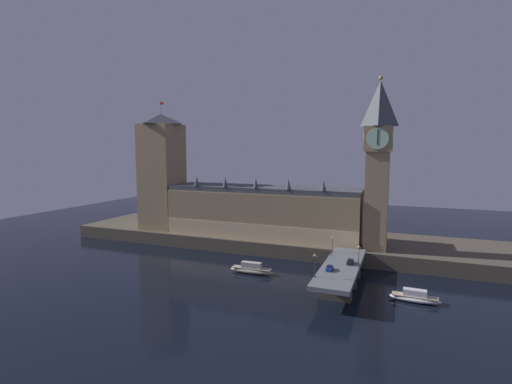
{
  "coord_description": "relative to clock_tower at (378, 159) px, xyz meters",
  "views": [
    {
      "loc": [
        46.68,
        -125.79,
        44.59
      ],
      "look_at": [
        -11.23,
        20.0,
        27.46
      ],
      "focal_mm": 26.0,
      "sensor_mm": 36.0,
      "label": 1
    }
  ],
  "objects": [
    {
      "name": "car_northbound_trail",
      "position": [
        -11.1,
        -37.5,
        -33.52
      ],
      "size": [
        1.92,
        4.23,
        1.55
      ],
      "color": "navy",
      "rests_on": "bridge"
    },
    {
      "name": "ground_plane",
      "position": [
        -37.47,
        -25.79,
        -41.58
      ],
      "size": [
        400.0,
        400.0,
        0.0
      ],
      "primitive_type": "plane",
      "color": "black"
    },
    {
      "name": "victoria_tower",
      "position": [
        -103.92,
        4.57,
        -6.92
      ],
      "size": [
        18.07,
        18.07,
        63.29
      ],
      "color": "#9E845B",
      "rests_on": "embankment"
    },
    {
      "name": "street_lamp_mid",
      "position": [
        -2.97,
        -30.79,
        -29.83
      ],
      "size": [
        1.34,
        0.6,
        7.06
      ],
      "color": "#2D3333",
      "rests_on": "bridge"
    },
    {
      "name": "pedestrian_mid_walk",
      "position": [
        -3.37,
        -27.24,
        -33.31
      ],
      "size": [
        0.38,
        0.38,
        1.76
      ],
      "color": "black",
      "rests_on": "bridge"
    },
    {
      "name": "boat_upstream",
      "position": [
        -41.12,
        -29.41,
        -40.03
      ],
      "size": [
        16.76,
        4.27,
        4.23
      ],
      "color": "#B2A893",
      "rests_on": "ground_plane"
    },
    {
      "name": "car_southbound_trail",
      "position": [
        -5.95,
        -28.14,
        -33.52
      ],
      "size": [
        1.99,
        4.73,
        1.55
      ],
      "color": "black",
      "rests_on": "bridge"
    },
    {
      "name": "bridge",
      "position": [
        -8.52,
        -30.79,
        -36.52
      ],
      "size": [
        11.72,
        46.0,
        7.33
      ],
      "color": "slate",
      "rests_on": "ground_plane"
    },
    {
      "name": "boat_downstream",
      "position": [
        13.96,
        -35.42,
        -40.18
      ],
      "size": [
        14.64,
        4.32,
        3.81
      ],
      "color": "white",
      "rests_on": "ground_plane"
    },
    {
      "name": "embankment",
      "position": [
        -37.47,
        13.21,
        -38.62
      ],
      "size": [
        220.0,
        42.0,
        5.91
      ],
      "color": "#4C4438",
      "rests_on": "ground_plane"
    },
    {
      "name": "pedestrian_far_rail",
      "position": [
        -13.68,
        -20.79,
        -33.42
      ],
      "size": [
        0.38,
        0.38,
        1.58
      ],
      "color": "black",
      "rests_on": "bridge"
    },
    {
      "name": "street_lamp_near",
      "position": [
        -14.08,
        -45.51,
        -29.83
      ],
      "size": [
        1.34,
        0.6,
        7.06
      ],
      "color": "#2D3333",
      "rests_on": "bridge"
    },
    {
      "name": "street_lamp_far",
      "position": [
        -14.08,
        -16.07,
        -30.55
      ],
      "size": [
        1.34,
        0.6,
        5.9
      ],
      "color": "#2D3333",
      "rests_on": "bridge"
    },
    {
      "name": "clock_tower",
      "position": [
        0.0,
        0.0,
        0.0
      ],
      "size": [
        10.62,
        10.73,
        67.33
      ],
      "color": "#9E845B",
      "rests_on": "embankment"
    },
    {
      "name": "parliament_hall",
      "position": [
        -49.68,
        5.54,
        -24.28
      ],
      "size": [
        88.13,
        21.99,
        27.41
      ],
      "color": "#9E845B",
      "rests_on": "embankment"
    }
  ]
}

